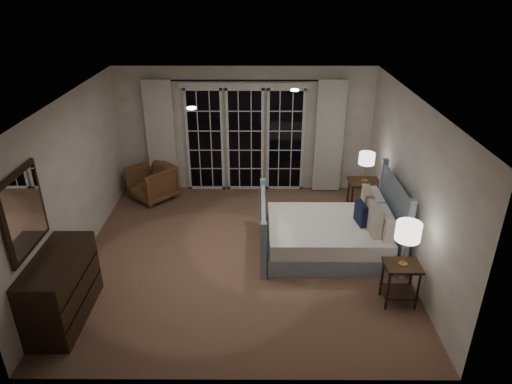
{
  "coord_description": "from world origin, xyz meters",
  "views": [
    {
      "loc": [
        0.25,
        -6.14,
        4.06
      ],
      "look_at": [
        0.23,
        0.11,
        1.05
      ],
      "focal_mm": 32.0,
      "sensor_mm": 36.0,
      "label": 1
    }
  ],
  "objects_px": {
    "armchair": "(152,182)",
    "dresser": "(61,288)",
    "bed": "(331,234)",
    "nightstand_left": "(401,278)",
    "nightstand_right": "(363,193)",
    "lamp_left": "(408,232)",
    "lamp_right": "(367,159)"
  },
  "relations": [
    {
      "from": "bed",
      "to": "lamp_right",
      "type": "height_order",
      "value": "lamp_right"
    },
    {
      "from": "nightstand_right",
      "to": "lamp_left",
      "type": "xyz_separation_m",
      "value": [
        0.0,
        -2.44,
        0.64
      ]
    },
    {
      "from": "nightstand_left",
      "to": "bed",
      "type": "bearing_deg",
      "value": 120.06
    },
    {
      "from": "dresser",
      "to": "lamp_right",
      "type": "bearing_deg",
      "value": 32.27
    },
    {
      "from": "nightstand_left",
      "to": "nightstand_right",
      "type": "height_order",
      "value": "nightstand_right"
    },
    {
      "from": "nightstand_right",
      "to": "lamp_left",
      "type": "bearing_deg",
      "value": -89.93
    },
    {
      "from": "lamp_right",
      "to": "dresser",
      "type": "distance_m",
      "value": 5.23
    },
    {
      "from": "nightstand_left",
      "to": "lamp_right",
      "type": "distance_m",
      "value": 2.55
    },
    {
      "from": "nightstand_right",
      "to": "dresser",
      "type": "distance_m",
      "value": 5.19
    },
    {
      "from": "armchair",
      "to": "dresser",
      "type": "height_order",
      "value": "dresser"
    },
    {
      "from": "bed",
      "to": "lamp_left",
      "type": "bearing_deg",
      "value": -59.94
    },
    {
      "from": "nightstand_right",
      "to": "armchair",
      "type": "xyz_separation_m",
      "value": [
        -3.97,
        0.71,
        -0.12
      ]
    },
    {
      "from": "bed",
      "to": "armchair",
      "type": "relative_size",
      "value": 2.72
    },
    {
      "from": "nightstand_left",
      "to": "nightstand_right",
      "type": "distance_m",
      "value": 2.44
    },
    {
      "from": "nightstand_right",
      "to": "nightstand_left",
      "type": "bearing_deg",
      "value": -89.93
    },
    {
      "from": "bed",
      "to": "nightstand_left",
      "type": "relative_size",
      "value": 3.41
    },
    {
      "from": "nightstand_left",
      "to": "armchair",
      "type": "height_order",
      "value": "armchair"
    },
    {
      "from": "lamp_left",
      "to": "dresser",
      "type": "xyz_separation_m",
      "value": [
        -4.39,
        -0.33,
        -0.65
      ]
    },
    {
      "from": "armchair",
      "to": "lamp_left",
      "type": "bearing_deg",
      "value": 5.17
    },
    {
      "from": "nightstand_right",
      "to": "dresser",
      "type": "height_order",
      "value": "dresser"
    },
    {
      "from": "nightstand_left",
      "to": "dresser",
      "type": "height_order",
      "value": "dresser"
    },
    {
      "from": "lamp_left",
      "to": "lamp_right",
      "type": "relative_size",
      "value": 1.16
    },
    {
      "from": "nightstand_left",
      "to": "armchair",
      "type": "xyz_separation_m",
      "value": [
        -3.97,
        3.15,
        -0.05
      ]
    },
    {
      "from": "nightstand_left",
      "to": "lamp_left",
      "type": "bearing_deg",
      "value": -26.57
    },
    {
      "from": "armchair",
      "to": "nightstand_left",
      "type": "bearing_deg",
      "value": 5.17
    },
    {
      "from": "bed",
      "to": "nightstand_right",
      "type": "relative_size",
      "value": 2.94
    },
    {
      "from": "nightstand_left",
      "to": "lamp_left",
      "type": "relative_size",
      "value": 0.98
    },
    {
      "from": "nightstand_right",
      "to": "lamp_right",
      "type": "xyz_separation_m",
      "value": [
        -0.0,
        0.0,
        0.66
      ]
    },
    {
      "from": "nightstand_left",
      "to": "armchair",
      "type": "distance_m",
      "value": 5.07
    },
    {
      "from": "nightstand_left",
      "to": "dresser",
      "type": "distance_m",
      "value": 4.4
    },
    {
      "from": "nightstand_right",
      "to": "lamp_right",
      "type": "bearing_deg",
      "value": 153.43
    },
    {
      "from": "armchair",
      "to": "dresser",
      "type": "bearing_deg",
      "value": -53.26
    }
  ]
}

